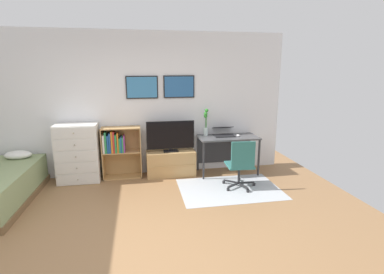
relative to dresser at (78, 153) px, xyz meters
The scene contains 12 objects.
ground_plane 2.39m from the dresser, 67.72° to the right, with size 7.20×7.20×0.00m, color #936B44.
wall_back_with_posters 1.24m from the dresser, 17.11° to the left, with size 6.12×0.09×2.70m.
area_rug 2.78m from the dresser, 18.33° to the right, with size 1.70×1.20×0.01m, color #B2B7BC.
dresser is the anchor object (origin of this frame).
bookshelf 0.70m from the dresser, ahead, with size 0.71×0.30×0.97m.
tv_stand 1.70m from the dresser, ahead, with size 0.92×0.41×0.48m.
television 1.70m from the dresser, ahead, with size 0.90×0.16×0.59m.
desk 2.79m from the dresser, ahead, with size 1.14×0.57×0.74m.
office_chair 2.90m from the dresser, 17.44° to the right, with size 0.57×0.58×0.86m.
laptop 2.75m from the dresser, ahead, with size 0.41×0.44×0.17m.
computer_mouse 3.00m from the dresser, ahead, with size 0.06×0.10×0.03m, color silver.
bamboo_vase 2.43m from the dresser, ahead, with size 0.09×0.09×0.53m.
Camera 1 is at (0.22, -3.20, 2.01)m, focal length 27.37 mm.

